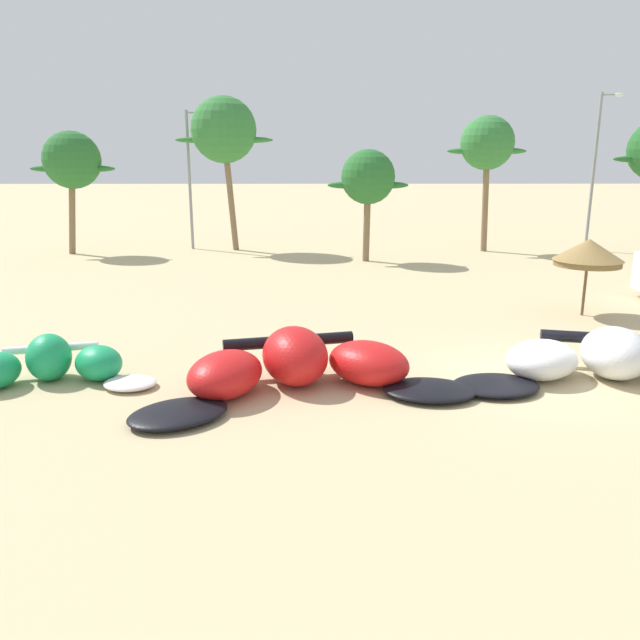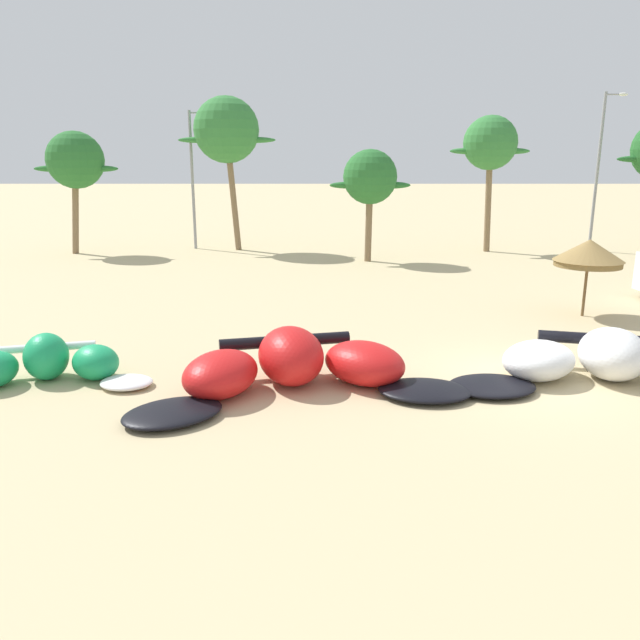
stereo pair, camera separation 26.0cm
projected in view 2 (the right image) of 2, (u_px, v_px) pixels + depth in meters
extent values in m
plane|color=#C6B284|center=(525.00, 378.00, 15.88)|extent=(260.00, 260.00, 0.00)
ellipsoid|color=#199E5B|center=(49.00, 356.00, 15.70)|extent=(1.36, 1.51, 1.19)
ellipsoid|color=#199E5B|center=(99.00, 362.00, 15.73)|extent=(1.68, 1.66, 0.88)
ellipsoid|color=white|center=(129.00, 382.00, 15.23)|extent=(1.39, 1.22, 0.24)
cylinder|color=white|center=(52.00, 347.00, 16.10)|extent=(2.28, 0.75, 0.21)
cube|color=white|center=(49.00, 357.00, 15.58)|extent=(0.92, 0.65, 0.04)
ellipsoid|color=black|center=(175.00, 412.00, 13.34)|extent=(2.70, 2.54, 0.28)
ellipsoid|color=red|center=(223.00, 374.00, 14.60)|extent=(2.30, 2.62, 1.05)
ellipsoid|color=red|center=(294.00, 356.00, 15.36)|extent=(2.06, 2.49, 1.42)
ellipsoid|color=red|center=(367.00, 363.00, 15.37)|extent=(2.70, 2.65, 1.05)
ellipsoid|color=black|center=(427.00, 391.00, 14.60)|extent=(2.36, 1.84, 0.28)
cylinder|color=black|center=(288.00, 341.00, 16.04)|extent=(3.36, 1.08, 0.31)
cube|color=black|center=(295.00, 358.00, 15.15)|extent=(1.38, 1.05, 0.04)
ellipsoid|color=black|center=(495.00, 386.00, 14.93)|extent=(2.28, 1.86, 0.26)
ellipsoid|color=white|center=(542.00, 361.00, 15.71)|extent=(2.67, 2.63, 0.96)
ellipsoid|color=white|center=(616.00, 354.00, 15.67)|extent=(2.09, 2.44, 1.29)
cylinder|color=black|center=(611.00, 340.00, 16.33)|extent=(3.44, 1.12, 0.31)
cube|color=black|center=(618.00, 357.00, 15.48)|extent=(1.40, 1.03, 0.04)
cylinder|color=brown|center=(588.00, 289.00, 21.87)|extent=(0.10, 0.10, 1.98)
cone|color=olive|center=(593.00, 250.00, 21.53)|extent=(2.39, 2.39, 0.74)
cylinder|color=olive|center=(591.00, 264.00, 21.65)|extent=(2.27, 2.27, 0.20)
cylinder|color=#7F6647|center=(79.00, 207.00, 36.25)|extent=(0.85, 0.36, 5.38)
sphere|color=#286B2D|center=(78.00, 160.00, 35.58)|extent=(3.24, 3.24, 3.24)
ellipsoid|color=#286B2D|center=(57.00, 169.00, 35.70)|extent=(2.27, 0.50, 0.36)
ellipsoid|color=#286B2D|center=(102.00, 169.00, 35.69)|extent=(2.27, 0.50, 0.36)
cylinder|color=#7F6647|center=(236.00, 191.00, 37.52)|extent=(0.85, 0.36, 7.10)
sphere|color=#337A38|center=(229.00, 130.00, 36.63)|extent=(3.86, 3.86, 3.86)
ellipsoid|color=#337A38|center=(204.00, 140.00, 36.78)|extent=(2.70, 0.50, 0.36)
ellipsoid|color=#337A38|center=(256.00, 140.00, 36.77)|extent=(2.70, 0.50, 0.36)
cylinder|color=#7F6647|center=(372.00, 220.00, 33.52)|extent=(0.41, 0.36, 4.51)
sphere|color=#286B2D|center=(373.00, 177.00, 32.95)|extent=(2.88, 2.88, 2.88)
ellipsoid|color=#286B2D|center=(351.00, 185.00, 33.07)|extent=(2.02, 0.50, 0.36)
ellipsoid|color=#286B2D|center=(395.00, 185.00, 33.06)|extent=(2.02, 0.50, 0.36)
cylinder|color=#7F6647|center=(491.00, 198.00, 36.87)|extent=(0.55, 0.36, 6.35)
sphere|color=#337A38|center=(493.00, 143.00, 36.08)|extent=(3.12, 3.12, 3.12)
ellipsoid|color=#337A38|center=(471.00, 151.00, 36.20)|extent=(2.18, 0.50, 0.36)
ellipsoid|color=#337A38|center=(514.00, 151.00, 36.19)|extent=(2.18, 0.50, 0.36)
cylinder|color=gray|center=(195.00, 181.00, 37.92)|extent=(0.18, 0.18, 8.24)
cylinder|color=gray|center=(207.00, 113.00, 36.92)|extent=(1.74, 0.10, 0.10)
ellipsoid|color=silver|center=(221.00, 113.00, 36.91)|extent=(0.56, 0.24, 0.20)
cylinder|color=gray|center=(600.00, 174.00, 36.69)|extent=(0.18, 0.18, 9.17)
cylinder|color=gray|center=(618.00, 94.00, 35.58)|extent=(1.01, 0.10, 0.10)
ellipsoid|color=silver|center=(627.00, 94.00, 35.57)|extent=(0.56, 0.24, 0.20)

